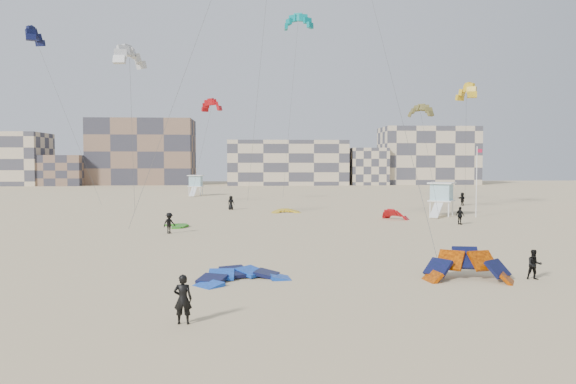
{
  "coord_description": "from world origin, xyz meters",
  "views": [
    {
      "loc": [
        1.2,
        -24.12,
        6.05
      ],
      "look_at": [
        2.98,
        6.0,
        4.47
      ],
      "focal_mm": 35.0,
      "sensor_mm": 36.0,
      "label": 1
    }
  ],
  "objects": [
    {
      "name": "kitesurfer_b",
      "position": [
        15.61,
        3.81,
        0.78
      ],
      "size": [
        0.85,
        0.71,
        1.55
      ],
      "primitive_type": "imported",
      "rotation": [
        0.0,
        0.0,
        -0.18
      ],
      "color": "black",
      "rests_on": "ground"
    },
    {
      "name": "kitesurfer_main",
      "position": [
        -1.51,
        -3.19,
        0.94
      ],
      "size": [
        0.69,
        0.46,
        1.88
      ],
      "primitive_type": "imported",
      "rotation": [
        0.0,
        0.0,
        3.12
      ],
      "color": "black",
      "rests_on": "ground"
    },
    {
      "name": "flagpole",
      "position": [
        25.62,
        36.31,
        4.12
      ],
      "size": [
        0.64,
        0.1,
        7.85
      ],
      "color": "white",
      "rests_on": "ground"
    },
    {
      "name": "condo_west_b",
      "position": [
        -30.0,
        134.0,
        9.0
      ],
      "size": [
        28.0,
        14.0,
        18.0
      ],
      "primitive_type": "cube",
      "color": "#7A5D4A",
      "rests_on": "ground"
    },
    {
      "name": "kite_fly_yellow",
      "position": [
        28.69,
        47.83,
        15.09
      ],
      "size": [
        4.51,
        8.18,
        15.47
      ],
      "rotation": [
        0.0,
        0.0,
        -1.47
      ],
      "color": "gold",
      "rests_on": "ground"
    },
    {
      "name": "kite_fly_teal_b",
      "position": [
        7.08,
        52.47,
        24.9
      ],
      "size": [
        4.76,
        6.61,
        25.01
      ],
      "rotation": [
        0.0,
        0.0,
        -0.32
      ],
      "color": "#058C90",
      "rests_on": "ground"
    },
    {
      "name": "kite_fly_navy",
      "position": [
        -24.74,
        44.6,
        20.88
      ],
      "size": [
        9.45,
        3.88,
        21.27
      ],
      "rotation": [
        0.0,
        0.0,
        1.62
      ],
      "color": "#100F41",
      "rests_on": "ground"
    },
    {
      "name": "ground",
      "position": [
        0.0,
        0.0,
        0.0
      ],
      "size": [
        320.0,
        320.0,
        0.0
      ],
      "primitive_type": "plane",
      "color": "tan",
      "rests_on": "ground"
    },
    {
      "name": "kite_ground_red_far",
      "position": [
        16.13,
        34.78,
        0.0
      ],
      "size": [
        4.25,
        4.24,
        3.03
      ],
      "primitive_type": null,
      "rotation": [
        0.75,
        0.0,
        2.27
      ],
      "color": "red",
      "rests_on": "ground"
    },
    {
      "name": "kitesurfer_d",
      "position": [
        21.21,
        29.33,
        0.88
      ],
      "size": [
        0.85,
        1.11,
        1.75
      ],
      "primitive_type": "imported",
      "rotation": [
        0.0,
        0.0,
        2.05
      ],
      "color": "black",
      "rests_on": "ground"
    },
    {
      "name": "kite_ground_orange",
      "position": [
        12.11,
        3.75,
        0.0
      ],
      "size": [
        5.12,
        5.13,
        4.4
      ],
      "primitive_type": null,
      "rotation": [
        0.76,
        0.0,
        -0.17
      ],
      "color": "#EA5D00",
      "rests_on": "ground"
    },
    {
      "name": "kitesurfer_e",
      "position": [
        -1.9,
        48.01,
        0.91
      ],
      "size": [
        1.04,
        0.89,
        1.81
      ],
      "primitive_type": "imported",
      "rotation": [
        0.0,
        0.0,
        0.43
      ],
      "color": "black",
      "rests_on": "ground"
    },
    {
      "name": "kite_fly_grey",
      "position": [
        -10.59,
        30.15,
        15.89
      ],
      "size": [
        5.07,
        5.03,
        16.33
      ],
      "rotation": [
        0.0,
        0.0,
        1.13
      ],
      "color": "silver",
      "rests_on": "ground"
    },
    {
      "name": "lifeguard_tower_near",
      "position": [
        22.34,
        38.16,
        1.89
      ],
      "size": [
        3.71,
        5.73,
        3.81
      ],
      "rotation": [
        0.0,
        0.0,
        -0.55
      ],
      "color": "white",
      "rests_on": "ground"
    },
    {
      "name": "kite_ground_green",
      "position": [
        -6.23,
        28.93,
        0.0
      ],
      "size": [
        3.92,
        3.82,
        0.63
      ],
      "primitive_type": null,
      "rotation": [
        0.06,
        0.0,
        -1.18
      ],
      "color": "#299B19",
      "rests_on": "ground"
    },
    {
      "name": "condo_fill_right",
      "position": [
        32.0,
        128.0,
        5.0
      ],
      "size": [
        10.0,
        10.0,
        10.0
      ],
      "primitive_type": "cube",
      "color": "#C8B493",
      "rests_on": "ground"
    },
    {
      "name": "condo_east",
      "position": [
        50.0,
        132.0,
        8.0
      ],
      "size": [
        26.0,
        14.0,
        16.0
      ],
      "primitive_type": "cube",
      "color": "#C8B493",
      "rests_on": "ground"
    },
    {
      "name": "kite_fly_red",
      "position": [
        -5.15,
        59.6,
        14.35
      ],
      "size": [
        5.18,
        5.95,
        14.62
      ],
      "rotation": [
        0.0,
        0.0,
        2.44
      ],
      "color": "red",
      "rests_on": "ground"
    },
    {
      "name": "kitesurfer_c",
      "position": [
        -6.12,
        24.01,
        0.89
      ],
      "size": [
        1.29,
        1.27,
        1.78
      ],
      "primitive_type": "imported",
      "rotation": [
        0.0,
        0.0,
        0.75
      ],
      "color": "black",
      "rests_on": "ground"
    },
    {
      "name": "kite_ground_yellow",
      "position": [
        4.95,
        43.34,
        0.0
      ],
      "size": [
        3.55,
        3.74,
        1.48
      ],
      "primitive_type": null,
      "rotation": [
        0.22,
        0.0,
        0.1
      ],
      "color": "gold",
      "rests_on": "ground"
    },
    {
      "name": "lifeguard_tower_far",
      "position": [
        -9.63,
        79.21,
        1.88
      ],
      "size": [
        2.94,
        5.31,
        3.78
      ],
      "rotation": [
        0.0,
        0.0,
        -0.1
      ],
      "color": "white",
      "rests_on": "ground"
    },
    {
      "name": "kite_ground_blue",
      "position": [
        0.51,
        4.5,
        0.0
      ],
      "size": [
        6.07,
        6.19,
        1.8
      ],
      "primitive_type": null,
      "rotation": [
        0.19,
        0.0,
        0.42
      ],
      "color": "blue",
      "rests_on": "ground"
    },
    {
      "name": "condo_fill_left",
      "position": [
        -50.0,
        128.0,
        4.0
      ],
      "size": [
        12.0,
        10.0,
        8.0
      ],
      "primitive_type": "cube",
      "color": "#7A5D4A",
      "rests_on": "ground"
    },
    {
      "name": "kitesurfer_f",
      "position": [
        30.44,
        53.31,
        0.93
      ],
      "size": [
        0.77,
        1.78,
        1.86
      ],
      "primitive_type": "imported",
      "rotation": [
        0.0,
        0.0,
        -1.44
      ],
      "color": "black",
      "rests_on": "ground"
    },
    {
      "name": "condo_mid",
      "position": [
        10.0,
        130.0,
        6.0
      ],
      "size": [
        32.0,
        16.0,
        12.0
      ],
      "primitive_type": "cube",
      "color": "#C8B493",
      "rests_on": "ground"
    },
    {
      "name": "kite_fly_olive",
      "position": [
        20.78,
        41.52,
        12.06
      ],
      "size": [
        4.18,
        14.37,
        12.34
      ],
      "rotation": [
        0.0,
        0.0,
        -0.65
      ],
      "color": "brown",
      "rests_on": "ground"
    }
  ]
}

